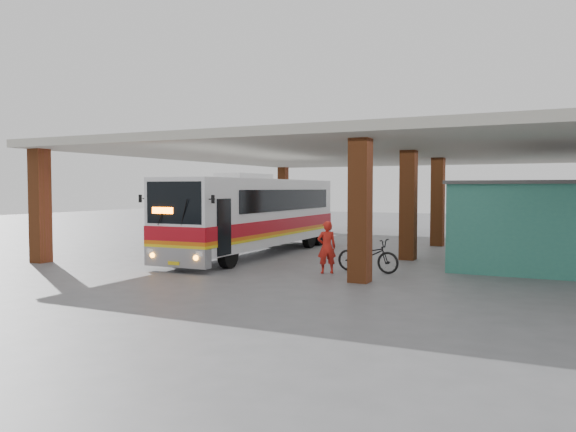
# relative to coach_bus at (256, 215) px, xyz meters

# --- Properties ---
(ground) EXTENTS (90.00, 90.00, 0.00)m
(ground) POSITION_rel_coach_bus_xyz_m (3.29, -1.81, -1.71)
(ground) COLOR #515154
(ground) RESTS_ON ground
(brick_columns) EXTENTS (20.10, 21.60, 4.35)m
(brick_columns) POSITION_rel_coach_bus_xyz_m (4.72, 3.19, 0.46)
(brick_columns) COLOR brown
(brick_columns) RESTS_ON ground
(canopy_roof) EXTENTS (21.00, 23.00, 0.30)m
(canopy_roof) POSITION_rel_coach_bus_xyz_m (3.79, 4.69, 2.79)
(canopy_roof) COLOR beige
(canopy_roof) RESTS_ON brick_columns
(shop_building) EXTENTS (5.20, 8.20, 3.11)m
(shop_building) POSITION_rel_coach_bus_xyz_m (10.78, 2.19, -0.15)
(shop_building) COLOR #30796A
(shop_building) RESTS_ON ground
(coach_bus) EXTENTS (2.74, 11.90, 3.45)m
(coach_bus) POSITION_rel_coach_bus_xyz_m (0.00, 0.00, 0.00)
(coach_bus) COLOR silver
(coach_bus) RESTS_ON ground
(motorcycle) EXTENTS (2.23, 0.92, 1.15)m
(motorcycle) POSITION_rel_coach_bus_xyz_m (5.90, -2.78, -1.14)
(motorcycle) COLOR black
(motorcycle) RESTS_ON ground
(pedestrian) EXTENTS (0.76, 0.71, 1.75)m
(pedestrian) POSITION_rel_coach_bus_xyz_m (4.73, -3.61, -0.84)
(pedestrian) COLOR red
(pedestrian) RESTS_ON ground
(red_chair) EXTENTS (0.51, 0.51, 0.83)m
(red_chair) POSITION_rel_coach_bus_xyz_m (7.92, 7.04, -1.33)
(red_chair) COLOR red
(red_chair) RESTS_ON ground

